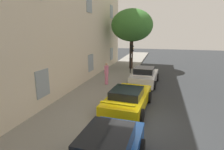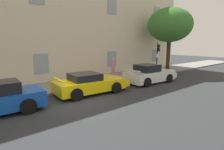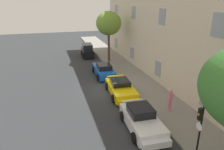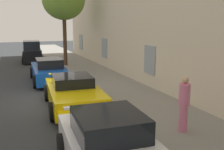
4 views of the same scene
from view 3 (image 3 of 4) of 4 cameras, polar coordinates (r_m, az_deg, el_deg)
ground_plane at (r=20.08m, az=-1.28°, el=-3.95°), size 80.00×80.00×0.00m
sidewalk at (r=21.22m, az=8.17°, el=-2.60°), size 60.00×3.50×0.14m
building_facade at (r=21.43m, az=17.30°, el=12.42°), size 34.90×3.71×11.26m
sportscar_red_lead at (r=23.65m, az=-2.45°, el=1.45°), size 4.98×2.15×1.45m
sportscar_yellow_flank at (r=18.65m, az=2.59°, el=-3.92°), size 4.89×2.47×1.30m
sportscar_white_middle at (r=14.06m, az=8.46°, el=-12.54°), size 4.63×2.32×1.48m
hatchback_parked at (r=31.88m, az=-6.80°, el=6.64°), size 4.06×1.96×1.92m
tree_midblock at (r=27.85m, az=-0.92°, el=14.03°), size 3.31×3.31×6.72m
traffic_light at (r=11.87m, az=23.12°, el=-11.98°), size 0.44×0.36×3.00m
pedestrian_admiring at (r=16.33m, az=15.73°, el=-6.59°), size 0.42×0.42×1.77m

